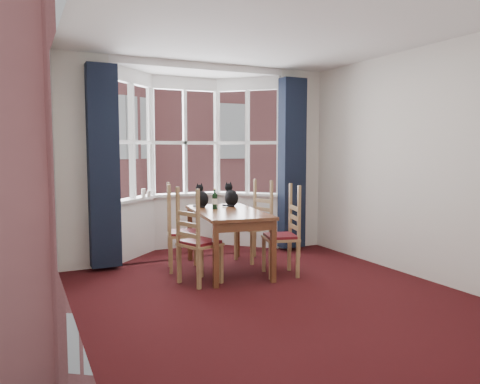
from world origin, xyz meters
TOP-DOWN VIEW (x-y plane):
  - floor at (0.00, 0.00)m, footprint 4.50×4.50m
  - ceiling at (0.00, 0.00)m, footprint 4.50×4.50m
  - wall_left at (-2.00, 0.00)m, footprint 0.00×4.50m
  - wall_right at (2.00, 0.00)m, footprint 0.00×4.50m
  - wall_near at (0.00, -2.25)m, footprint 4.00×0.00m
  - wall_back_pier_left at (-1.65, 2.25)m, footprint 0.70×0.12m
  - wall_back_pier_right at (1.65, 2.25)m, footprint 0.70×0.12m
  - bay_window at (0.00, 2.75)m, footprint 2.76×0.94m
  - curtain_left at (-1.42, 2.07)m, footprint 0.38×0.22m
  - curtain_right at (1.42, 2.07)m, footprint 0.38×0.22m
  - dining_table at (0.01, 1.35)m, footprint 0.99×1.59m
  - chair_left_near at (-0.61, 0.93)m, footprint 0.52×0.53m
  - chair_left_far at (-0.59, 1.65)m, footprint 0.49×0.51m
  - chair_right_near at (0.60, 0.84)m, footprint 0.49×0.51m
  - chair_right_far at (0.64, 1.70)m, footprint 0.48×0.50m
  - cat_left at (-0.15, 1.88)m, footprint 0.19×0.25m
  - cat_right at (0.25, 1.78)m, footprint 0.19×0.26m
  - wine_bottle at (-0.08, 1.58)m, footprint 0.07×0.07m
  - candle_tall at (-0.78, 2.60)m, footprint 0.06×0.06m
  - candle_short at (-0.69, 2.63)m, footprint 0.06×0.06m
  - street at (0.00, 32.25)m, footprint 80.00×80.00m
  - tenement_building at (0.00, 14.01)m, footprint 18.40×7.80m

SIDE VIEW (x-z plane):
  - street at x=0.00m, z-range -6.00..-6.00m
  - floor at x=0.00m, z-range 0.00..0.00m
  - chair_left_near at x=-0.61m, z-range 0.01..0.93m
  - chair_left_far at x=-0.59m, z-range 0.01..0.93m
  - chair_right_near at x=0.60m, z-range 0.01..0.93m
  - chair_right_far at x=0.64m, z-range 0.01..0.93m
  - dining_table at x=0.01m, z-range 0.30..1.09m
  - wine_bottle at x=-0.08m, z-range 0.77..1.04m
  - cat_left at x=-0.15m, z-range 0.74..1.08m
  - cat_right at x=0.25m, z-range 0.74..1.09m
  - candle_short at x=-0.69m, z-range 0.87..0.96m
  - candle_tall at x=-0.78m, z-range 0.87..1.00m
  - curtain_left at x=-1.42m, z-range 0.05..2.65m
  - curtain_right at x=1.42m, z-range 0.05..2.65m
  - wall_left at x=-2.00m, z-range -0.85..3.65m
  - wall_right at x=2.00m, z-range -0.85..3.65m
  - wall_near at x=0.00m, z-range -0.60..3.40m
  - wall_back_pier_left at x=-1.65m, z-range 0.00..2.80m
  - wall_back_pier_right at x=1.65m, z-range 0.00..2.80m
  - bay_window at x=0.00m, z-range 0.00..2.80m
  - tenement_building at x=0.00m, z-range -6.00..9.20m
  - ceiling at x=0.00m, z-range 2.80..2.80m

